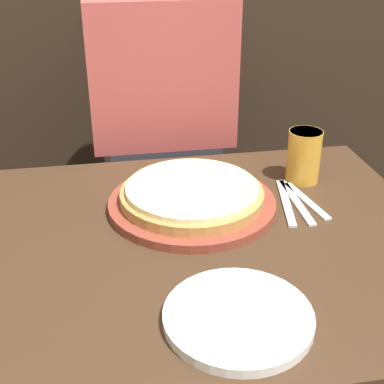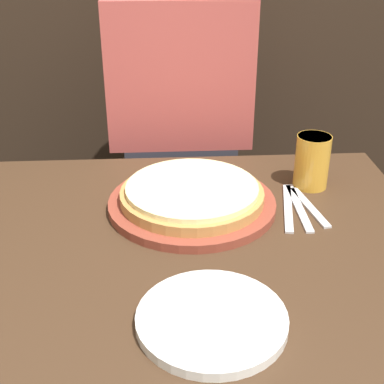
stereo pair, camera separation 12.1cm
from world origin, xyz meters
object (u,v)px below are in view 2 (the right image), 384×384
(diner_person, at_px, (180,160))
(dinner_plate, at_px, (212,319))
(beer_glass, at_px, (312,159))
(pizza_on_board, at_px, (192,198))
(spoon, at_px, (310,207))
(dinner_knife, at_px, (299,207))
(fork, at_px, (288,207))

(diner_person, bearing_deg, dinner_plate, -88.87)
(beer_glass, distance_m, diner_person, 0.51)
(beer_glass, bearing_deg, pizza_on_board, -162.70)
(spoon, distance_m, diner_person, 0.57)
(pizza_on_board, distance_m, dinner_plate, 0.39)
(dinner_knife, distance_m, diner_person, 0.56)
(pizza_on_board, xyz_separation_m, fork, (0.22, -0.02, -0.02))
(pizza_on_board, distance_m, fork, 0.22)
(pizza_on_board, height_order, dinner_knife, pizza_on_board)
(pizza_on_board, height_order, dinner_plate, pizza_on_board)
(dinner_knife, height_order, diner_person, diner_person)
(fork, distance_m, spoon, 0.05)
(beer_glass, height_order, dinner_knife, beer_glass)
(pizza_on_board, bearing_deg, dinner_plate, -88.73)
(pizza_on_board, distance_m, beer_glass, 0.31)
(spoon, height_order, diner_person, diner_person)
(pizza_on_board, xyz_separation_m, dinner_knife, (0.24, -0.02, -0.02))
(dinner_plate, distance_m, dinner_knife, 0.44)
(fork, xyz_separation_m, spoon, (0.05, -0.00, 0.00))
(dinner_plate, xyz_separation_m, spoon, (0.26, 0.37, -0.01))
(dinner_plate, relative_size, spoon, 1.34)
(spoon, bearing_deg, diner_person, 119.55)
(pizza_on_board, bearing_deg, beer_glass, 17.30)
(dinner_plate, bearing_deg, spoon, 55.18)
(dinner_plate, height_order, spoon, dinner_plate)
(diner_person, bearing_deg, spoon, -60.45)
(pizza_on_board, distance_m, spoon, 0.27)
(dinner_knife, relative_size, diner_person, 0.16)
(fork, height_order, diner_person, diner_person)
(beer_glass, xyz_separation_m, dinner_knife, (-0.05, -0.11, -0.07))
(pizza_on_board, height_order, beer_glass, beer_glass)
(dinner_knife, bearing_deg, beer_glass, 64.33)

